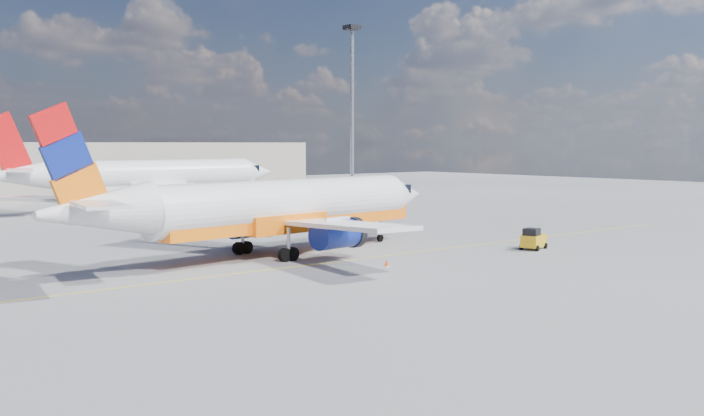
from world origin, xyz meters
TOP-DOWN VIEW (x-y plane):
  - ground at (0.00, 0.00)m, footprint 240.00×240.00m
  - taxi_line at (0.00, 3.00)m, footprint 70.00×0.15m
  - terminal_main at (5.00, 75.00)m, footprint 70.00×14.00m
  - main_jet at (-5.92, 7.78)m, footprint 33.67×26.35m
  - second_jet at (4.73, 50.86)m, footprint 37.17×29.36m
  - gse_tug at (10.82, -1.40)m, footprint 2.52×1.97m
  - traffic_cone at (-3.00, -0.63)m, footprint 0.35×0.35m
  - floodlight_mast at (22.18, 33.90)m, footprint 1.57×1.57m

SIDE VIEW (x-z plane):
  - ground at x=0.00m, z-range 0.00..0.00m
  - taxi_line at x=0.00m, z-range 0.00..0.01m
  - traffic_cone at x=-3.00m, z-range -0.01..0.48m
  - gse_tug at x=10.82m, z-range -0.04..1.56m
  - main_jet at x=-5.92m, z-range -1.70..8.49m
  - second_jet at x=4.73m, z-range -1.88..9.39m
  - terminal_main at x=5.00m, z-range 0.00..8.00m
  - floodlight_mast at x=22.18m, z-range 2.14..23.65m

